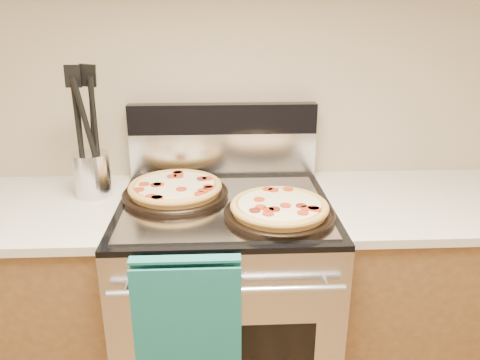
{
  "coord_description": "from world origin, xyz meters",
  "views": [
    {
      "loc": [
        -0.02,
        0.1,
        1.58
      ],
      "look_at": [
        0.05,
        1.55,
        1.05
      ],
      "focal_mm": 35.0,
      "sensor_mm": 36.0,
      "label": 1
    }
  ],
  "objects_px": {
    "range_body": "(226,313)",
    "pepperoni_pizza_front": "(279,209)",
    "utensil_crock": "(92,174)",
    "pepperoni_pizza_back": "(175,190)"
  },
  "relations": [
    {
      "from": "range_body",
      "to": "pepperoni_pizza_front",
      "type": "xyz_separation_m",
      "value": [
        0.18,
        -0.13,
        0.5
      ]
    },
    {
      "from": "utensil_crock",
      "to": "range_body",
      "type": "bearing_deg",
      "value": -14.48
    },
    {
      "from": "range_body",
      "to": "utensil_crock",
      "type": "distance_m",
      "value": 0.75
    },
    {
      "from": "range_body",
      "to": "pepperoni_pizza_back",
      "type": "xyz_separation_m",
      "value": [
        -0.18,
        0.06,
        0.5
      ]
    },
    {
      "from": "range_body",
      "to": "pepperoni_pizza_front",
      "type": "relative_size",
      "value": 2.46
    },
    {
      "from": "range_body",
      "to": "utensil_crock",
      "type": "xyz_separation_m",
      "value": [
        -0.49,
        0.13,
        0.54
      ]
    },
    {
      "from": "pepperoni_pizza_back",
      "to": "utensil_crock",
      "type": "bearing_deg",
      "value": 168.43
    },
    {
      "from": "pepperoni_pizza_back",
      "to": "pepperoni_pizza_front",
      "type": "distance_m",
      "value": 0.41
    },
    {
      "from": "pepperoni_pizza_back",
      "to": "range_body",
      "type": "bearing_deg",
      "value": -19.38
    },
    {
      "from": "pepperoni_pizza_back",
      "to": "utensil_crock",
      "type": "xyz_separation_m",
      "value": [
        -0.31,
        0.06,
        0.04
      ]
    }
  ]
}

